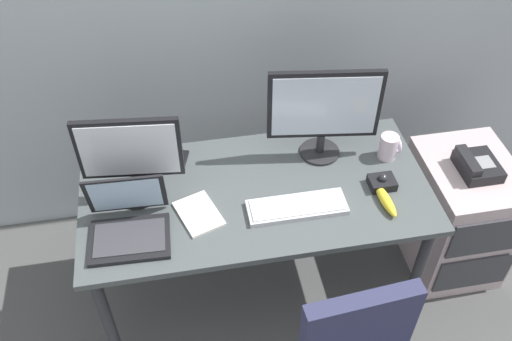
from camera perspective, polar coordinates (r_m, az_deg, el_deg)
name	(u,v)px	position (r m, az deg, el deg)	size (l,w,h in m)	color
ground_plane	(256,287)	(2.95, 0.00, -11.76)	(8.00, 8.00, 0.00)	#4C4C4B
desk	(256,203)	(2.44, 0.00, -3.35)	(1.48, 0.72, 0.72)	#494F50
file_cabinet	(457,215)	(2.99, 19.76, -4.25)	(0.42, 0.53, 0.65)	#C5AEB0
desk_phone	(477,165)	(2.73, 21.54, 0.48)	(0.17, 0.20, 0.09)	black
monitor_main	(324,110)	(2.40, 6.95, 6.14)	(0.48, 0.18, 0.44)	#262628
monitor_side	(130,155)	(2.26, -12.67, 1.55)	(0.41, 0.18, 0.40)	#262628
keyboard	(297,207)	(2.30, 4.19, -3.71)	(0.41, 0.14, 0.03)	silver
laptop	(128,223)	(2.25, -12.85, -5.20)	(0.32, 0.29, 0.24)	black
trackball_mouse	(382,182)	(2.44, 12.71, -1.16)	(0.11, 0.09, 0.07)	black
coffee_mug	(389,147)	(2.56, 13.38, 2.38)	(0.09, 0.08, 0.12)	silver
paper_notepad	(199,214)	(2.30, -5.85, -4.40)	(0.15, 0.21, 0.01)	white
cell_phone	(179,161)	(2.52, -7.88, 0.93)	(0.07, 0.14, 0.01)	black
banana	(386,200)	(2.38, 13.05, -2.94)	(0.19, 0.04, 0.04)	yellow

